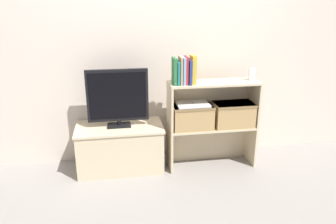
{
  "coord_description": "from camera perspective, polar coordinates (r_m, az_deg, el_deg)",
  "views": [
    {
      "loc": [
        -0.47,
        -2.72,
        1.57
      ],
      "look_at": [
        0.0,
        0.14,
        0.58
      ],
      "focal_mm": 35.0,
      "sensor_mm": 36.0,
      "label": 1
    }
  ],
  "objects": [
    {
      "name": "book_mustard",
      "position": [
        2.96,
        4.39,
        7.37
      ],
      "size": [
        0.04,
        0.12,
        0.26
      ],
      "color": "gold",
      "rests_on": "bookshelf_upper_tier"
    },
    {
      "name": "book_tan",
      "position": [
        2.94,
        2.21,
        7.24
      ],
      "size": [
        0.02,
        0.14,
        0.25
      ],
      "color": "tan",
      "rests_on": "bookshelf_upper_tier"
    },
    {
      "name": "book_forest",
      "position": [
        2.93,
        1.14,
        7.12
      ],
      "size": [
        0.03,
        0.14,
        0.24
      ],
      "color": "#286638",
      "rests_on": "bookshelf_upper_tier"
    },
    {
      "name": "laptop",
      "position": [
        3.06,
        4.31,
        1.39
      ],
      "size": [
        0.3,
        0.22,
        0.02
      ],
      "color": "white",
      "rests_on": "storage_basket_left"
    },
    {
      "name": "book_teal",
      "position": [
        2.94,
        1.68,
        6.84
      ],
      "size": [
        0.02,
        0.15,
        0.21
      ],
      "color": "#1E7075",
      "rests_on": "bookshelf_upper_tier"
    },
    {
      "name": "bookshelf_lower_tier",
      "position": [
        3.31,
        7.28,
        -4.53
      ],
      "size": [
        0.85,
        0.27,
        0.41
      ],
      "color": "#CCB793",
      "rests_on": "ground_plane"
    },
    {
      "name": "ground_plane",
      "position": [
        3.17,
        0.41,
        -10.76
      ],
      "size": [
        16.0,
        16.0,
        0.0
      ],
      "primitive_type": "plane",
      "color": "gray"
    },
    {
      "name": "storage_basket_right",
      "position": [
        3.21,
        11.29,
        -0.22
      ],
      "size": [
        0.38,
        0.24,
        0.23
      ],
      "color": "tan",
      "rests_on": "bookshelf_lower_tier"
    },
    {
      "name": "storage_basket_left",
      "position": [
        3.1,
        4.26,
        -0.63
      ],
      "size": [
        0.38,
        0.24,
        0.23
      ],
      "color": "tan",
      "rests_on": "bookshelf_lower_tier"
    },
    {
      "name": "book_crimson",
      "position": [
        2.95,
        3.15,
        7.26
      ],
      "size": [
        0.02,
        0.13,
        0.25
      ],
      "color": "#B22328",
      "rests_on": "bookshelf_upper_tier"
    },
    {
      "name": "wall_back",
      "position": [
        3.25,
        -1.01,
        12.36
      ],
      "size": [
        10.0,
        0.05,
        2.4
      ],
      "color": "beige",
      "rests_on": "ground_plane"
    },
    {
      "name": "baby_monitor",
      "position": [
        3.19,
        14.37,
        6.38
      ],
      "size": [
        0.05,
        0.04,
        0.14
      ],
      "color": "white",
      "rests_on": "bookshelf_upper_tier"
    },
    {
      "name": "book_navy",
      "position": [
        2.96,
        3.72,
        7.02
      ],
      "size": [
        0.02,
        0.16,
        0.22
      ],
      "color": "navy",
      "rests_on": "bookshelf_upper_tier"
    },
    {
      "name": "tv_stand",
      "position": [
        3.23,
        -8.32,
        -6.01
      ],
      "size": [
        0.82,
        0.46,
        0.44
      ],
      "color": "#CCB793",
      "rests_on": "ground_plane"
    },
    {
      "name": "tv",
      "position": [
        3.05,
        -8.76,
        2.61
      ],
      "size": [
        0.57,
        0.14,
        0.55
      ],
      "color": "black",
      "rests_on": "tv_stand"
    },
    {
      "name": "bookshelf_upper_tier",
      "position": [
        3.17,
        7.59,
        2.58
      ],
      "size": [
        0.85,
        0.27,
        0.44
      ],
      "color": "#CCB793",
      "rests_on": "bookshelf_lower_tier"
    },
    {
      "name": "book_skyblue",
      "position": [
        2.94,
        2.67,
        7.21
      ],
      "size": [
        0.02,
        0.16,
        0.24
      ],
      "color": "#709ECC",
      "rests_on": "bookshelf_upper_tier"
    }
  ]
}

